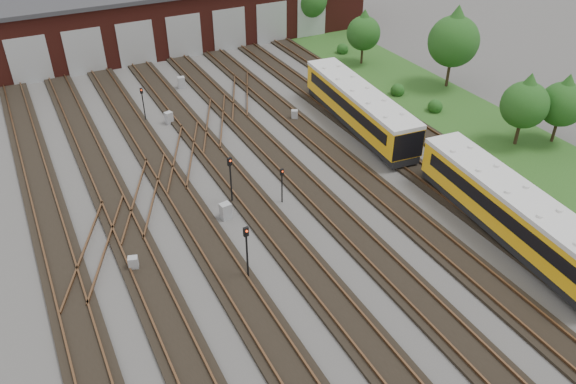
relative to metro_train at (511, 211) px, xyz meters
name	(u,v)px	position (x,y,z in m)	size (l,w,h in m)	color
ground	(328,248)	(-10.00, 3.88, -1.85)	(120.00, 120.00, 0.00)	#44423F
track_network	(320,242)	(-10.17, 4.47, -1.75)	(30.40, 70.00, 0.33)	black
maintenance_shed	(139,16)	(-10.01, 43.85, 1.35)	(51.00, 12.50, 6.35)	#4D1913
grass_verge	(461,115)	(9.00, 13.88, -1.83)	(8.00, 55.00, 0.05)	#204C19
metro_train	(511,211)	(0.00, 0.00, 0.00)	(3.88, 46.57, 2.98)	black
signal_mast_0	(247,247)	(-15.15, 3.68, 0.35)	(0.27, 0.26, 3.44)	black
signal_mast_1	(230,175)	(-13.13, 10.76, 0.30)	(0.29, 0.27, 3.37)	black
signal_mast_2	(143,100)	(-14.89, 25.02, 0.01)	(0.24, 0.23, 2.93)	black
signal_mast_3	(282,181)	(-10.22, 9.34, -0.23)	(0.23, 0.21, 2.51)	black
relay_cabinet_0	(133,264)	(-20.46, 7.22, -1.42)	(0.52, 0.43, 0.87)	#9B9DA0
relay_cabinet_1	(169,118)	(-13.28, 23.77, -1.36)	(0.59, 0.50, 0.99)	#9B9DA0
relay_cabinet_2	(226,211)	(-14.13, 9.39, -1.32)	(0.64, 0.54, 1.07)	#9B9DA0
relay_cabinet_3	(181,83)	(-10.03, 30.30, -1.32)	(0.64, 0.53, 1.07)	#9B9DA0
relay_cabinet_4	(295,115)	(-3.85, 19.60, -1.42)	(0.52, 0.43, 0.86)	#9B9DA0
tree_1	(364,29)	(8.25, 27.83, 1.71)	(3.35, 3.35, 5.55)	#2D2214
tree_2	(455,35)	(12.04, 19.26, 3.00)	(4.56, 4.56, 7.55)	#2D2214
tree_3	(526,100)	(9.21, 8.09, 1.86)	(3.49, 3.49, 5.78)	#2D2214
tree_4	(564,99)	(12.04, 7.07, 1.71)	(3.35, 3.35, 5.55)	#2D2214
bush_0	(435,105)	(7.52, 15.51, -1.23)	(1.25, 1.25, 1.25)	#194413
bush_1	(398,89)	(6.76, 19.78, -1.23)	(1.25, 1.25, 1.25)	#194413
bush_2	(343,48)	(8.17, 31.35, -1.24)	(1.24, 1.24, 1.24)	#194413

